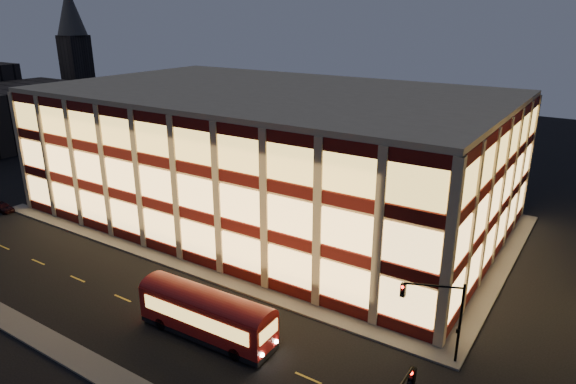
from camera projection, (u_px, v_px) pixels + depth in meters
The scene contains 11 objects.
ground at pixel (191, 275), 46.25m from camera, with size 200.00×200.00×0.00m, color black.
sidewalk_office_south at pixel (175, 262), 48.57m from camera, with size 54.00×2.00×0.15m, color #514F4C.
sidewalk_office_east at pixel (500, 266), 47.76m from camera, with size 2.00×30.00×0.15m, color #514F4C.
sidewalk_near at pixel (62, 349), 35.96m from camera, with size 100.00×2.00×0.15m, color #514F4C.
office_building at pixel (271, 153), 58.73m from camera, with size 50.45×30.45×14.50m.
bg_building_a at pixel (2, 117), 90.88m from camera, with size 18.00×28.00×10.00m, color #2D2621.
church_tower at pixel (79, 78), 111.08m from camera, with size 5.00×5.00×18.00m, color #2D2621.
church_spire at pixel (69, 10), 106.46m from camera, with size 6.00×6.00×10.00m, color #4C473F.
traffic_signal_far at pixel (439, 308), 33.60m from camera, with size 3.79×1.87×6.00m.
trolley_bus at pixel (206, 312), 36.98m from camera, with size 10.82×3.09×3.64m.
parked_car_0 at pixel (3, 207), 61.03m from camera, with size 1.35×3.36×1.14m, color black.
Camera 1 is at (29.90, -29.64, 22.37)m, focal length 32.00 mm.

